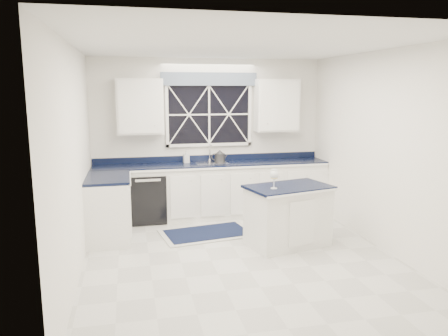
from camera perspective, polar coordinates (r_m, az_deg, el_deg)
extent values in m
plane|color=beige|center=(5.84, 2.17, -11.67)|extent=(4.50, 4.50, 0.00)
cube|color=white|center=(7.66, -2.00, 4.03)|extent=(4.00, 0.10, 2.70)
cube|color=silver|center=(7.53, -1.54, -3.04)|extent=(3.98, 0.60, 0.90)
cube|color=silver|center=(6.63, -14.83, -5.22)|extent=(0.60, 1.00, 0.90)
cube|color=black|center=(7.43, -1.56, 0.49)|extent=(3.98, 0.64, 0.04)
cube|color=black|center=(7.41, -9.94, -3.72)|extent=(0.60, 0.58, 0.82)
cube|color=black|center=(7.60, -1.98, 7.01)|extent=(1.40, 0.02, 1.00)
cube|color=slate|center=(7.53, -1.92, 11.54)|extent=(1.65, 0.04, 0.22)
cube|color=silver|center=(7.33, -10.94, 7.88)|extent=(0.75, 0.34, 0.90)
cube|color=silver|center=(7.76, 6.86, 8.12)|extent=(0.75, 0.34, 0.90)
cylinder|color=silver|center=(7.64, -1.87, 1.06)|extent=(0.05, 0.05, 0.04)
cylinder|color=silver|center=(7.62, -1.88, 2.10)|extent=(0.02, 0.02, 0.28)
cylinder|color=silver|center=(7.51, -1.76, 2.98)|extent=(0.02, 0.18, 0.02)
cube|color=silver|center=(6.25, 8.35, -6.32)|extent=(1.21, 0.88, 0.82)
cube|color=black|center=(6.14, 8.46, -2.49)|extent=(1.28, 0.95, 0.04)
cube|color=#ABABA6|center=(6.76, -2.24, -8.49)|extent=(1.49, 1.04, 0.01)
cube|color=black|center=(6.76, -2.24, -8.41)|extent=(1.32, 0.87, 0.01)
cylinder|color=#2F2F31|center=(7.55, -0.55, 1.36)|extent=(0.23, 0.23, 0.14)
cone|color=#2F2F31|center=(7.54, -0.56, 2.14)|extent=(0.19, 0.19, 0.06)
torus|color=#2F2F31|center=(7.57, -1.24, 1.46)|extent=(0.12, 0.06, 0.12)
cylinder|color=#2F2F31|center=(7.53, 0.22, 1.49)|extent=(0.07, 0.04, 0.09)
cylinder|color=silver|center=(5.94, 6.53, -2.65)|extent=(0.09, 0.09, 0.01)
cylinder|color=silver|center=(5.93, 6.54, -1.95)|extent=(0.01, 0.01, 0.14)
ellipsoid|color=silver|center=(5.90, 6.57, -0.83)|extent=(0.11, 0.11, 0.14)
cylinder|color=#E5D079|center=(5.91, 6.56, -1.07)|extent=(0.09, 0.09, 0.06)
imported|color=silver|center=(7.47, -4.95, 1.49)|extent=(0.11, 0.11, 0.21)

